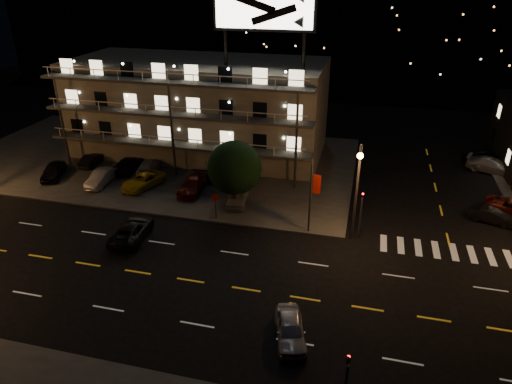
% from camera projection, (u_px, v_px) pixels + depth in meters
% --- Properties ---
extents(ground, '(140.00, 140.00, 0.00)m').
position_uv_depth(ground, '(218.00, 285.00, 31.13)').
color(ground, black).
rests_on(ground, ground).
extents(curb_nw, '(44.00, 24.00, 0.15)m').
position_uv_depth(curb_nw, '(156.00, 159.00, 51.58)').
color(curb_nw, '#343432').
rests_on(curb_nw, ground).
extents(motel, '(28.00, 13.80, 18.10)m').
position_uv_depth(motel, '(199.00, 107.00, 51.77)').
color(motel, gray).
rests_on(motel, ground).
extents(hill_backdrop, '(120.00, 25.00, 24.00)m').
position_uv_depth(hill_backdrop, '(299.00, 15.00, 87.30)').
color(hill_backdrop, black).
rests_on(hill_backdrop, ground).
extents(streetlight_nc, '(0.44, 1.92, 8.00)m').
position_uv_depth(streetlight_nc, '(357.00, 184.00, 34.02)').
color(streetlight_nc, '#2D2D30').
rests_on(streetlight_nc, ground).
extents(signal_nw, '(0.20, 0.27, 4.60)m').
position_uv_depth(signal_nw, '(361.00, 210.00, 35.45)').
color(signal_nw, '#2D2D30').
rests_on(signal_nw, ground).
extents(signal_sw, '(0.20, 0.27, 4.60)m').
position_uv_depth(signal_sw, '(346.00, 382.00, 20.63)').
color(signal_sw, '#2D2D30').
rests_on(signal_sw, ground).
extents(banner_north, '(0.83, 0.16, 6.40)m').
position_uv_depth(banner_north, '(311.00, 195.00, 35.84)').
color(banner_north, '#2D2D30').
rests_on(banner_north, ground).
extents(stop_sign, '(0.91, 0.11, 2.61)m').
position_uv_depth(stop_sign, '(215.00, 202.00, 38.50)').
color(stop_sign, '#2D2D30').
rests_on(stop_sign, ground).
extents(tree, '(4.91, 4.73, 6.18)m').
position_uv_depth(tree, '(234.00, 169.00, 39.48)').
color(tree, black).
rests_on(tree, curb_nw).
extents(lot_car_0, '(3.09, 4.62, 1.46)m').
position_uv_depth(lot_car_0, '(53.00, 171.00, 46.55)').
color(lot_car_0, black).
rests_on(lot_car_0, curb_nw).
extents(lot_car_1, '(1.58, 4.26, 1.39)m').
position_uv_depth(lot_car_1, '(101.00, 178.00, 45.08)').
color(lot_car_1, '#97979D').
rests_on(lot_car_1, curb_nw).
extents(lot_car_2, '(3.69, 5.20, 1.32)m').
position_uv_depth(lot_car_2, '(143.00, 181.00, 44.49)').
color(lot_car_2, gold).
rests_on(lot_car_2, curb_nw).
extents(lot_car_3, '(2.07, 4.79, 1.37)m').
position_uv_depth(lot_car_3, '(193.00, 185.00, 43.56)').
color(lot_car_3, '#51110B').
rests_on(lot_car_3, curb_nw).
extents(lot_car_4, '(2.24, 4.38, 1.43)m').
position_uv_depth(lot_car_4, '(237.00, 196.00, 41.42)').
color(lot_car_4, '#97979D').
rests_on(lot_car_4, curb_nw).
extents(lot_car_5, '(1.65, 3.86, 1.24)m').
position_uv_depth(lot_car_5, '(92.00, 160.00, 49.56)').
color(lot_car_5, black).
rests_on(lot_car_5, curb_nw).
extents(lot_car_6, '(2.40, 4.82, 1.31)m').
position_uv_depth(lot_car_6, '(128.00, 165.00, 48.20)').
color(lot_car_6, black).
rests_on(lot_car_6, curb_nw).
extents(lot_car_7, '(2.49, 4.75, 1.31)m').
position_uv_depth(lot_car_7, '(149.00, 166.00, 47.85)').
color(lot_car_7, '#97979D').
rests_on(lot_car_7, curb_nw).
extents(lot_car_8, '(1.75, 3.84, 1.28)m').
position_uv_depth(lot_car_8, '(216.00, 172.00, 46.44)').
color(lot_car_8, black).
rests_on(lot_car_8, curb_nw).
extents(lot_car_9, '(1.72, 4.46, 1.45)m').
position_uv_depth(lot_car_9, '(244.00, 177.00, 45.14)').
color(lot_car_9, '#51110B').
rests_on(lot_car_9, curb_nw).
extents(side_car_0, '(3.93, 2.39, 1.22)m').
position_uv_depth(side_car_0, '(492.00, 216.00, 38.59)').
color(side_car_0, black).
rests_on(side_car_0, ground).
extents(side_car_1, '(4.88, 3.23, 1.25)m').
position_uv_depth(side_car_1, '(512.00, 206.00, 40.17)').
color(side_car_1, '#51110B').
rests_on(side_car_1, ground).
extents(side_car_2, '(5.57, 3.85, 1.50)m').
position_uv_depth(side_car_2, '(493.00, 165.00, 48.16)').
color(side_car_2, '#97979D').
rests_on(side_car_2, ground).
extents(side_car_3, '(4.86, 3.19, 1.54)m').
position_uv_depth(side_car_3, '(484.00, 156.00, 50.60)').
color(side_car_3, black).
rests_on(side_car_3, ground).
extents(road_car_east, '(2.66, 4.34, 1.38)m').
position_uv_depth(road_car_east, '(290.00, 329.00, 26.31)').
color(road_car_east, '#97979D').
rests_on(road_car_east, ground).
extents(road_car_west, '(2.83, 5.28, 1.41)m').
position_uv_depth(road_car_west, '(132.00, 230.00, 36.25)').
color(road_car_west, black).
rests_on(road_car_west, ground).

